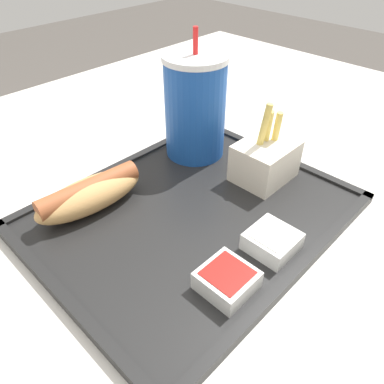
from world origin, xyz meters
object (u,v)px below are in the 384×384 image
(hot_dog_far, at_px, (90,194))
(sauce_cup_ketchup, at_px, (227,280))
(soda_cup, at_px, (195,107))
(sauce_cup_mayo, at_px, (272,241))
(fries_carton, at_px, (265,160))

(hot_dog_far, xyz_separation_m, sauce_cup_ketchup, (0.02, -0.21, -0.01))
(soda_cup, xyz_separation_m, sauce_cup_ketchup, (-0.17, -0.21, -0.06))
(sauce_cup_ketchup, bearing_deg, hot_dog_far, 96.64)
(sauce_cup_mayo, bearing_deg, hot_dog_far, 116.16)
(fries_carton, height_order, sauce_cup_mayo, fries_carton)
(soda_cup, height_order, sauce_cup_mayo, soda_cup)
(soda_cup, distance_m, hot_dog_far, 0.20)
(fries_carton, xyz_separation_m, sauce_cup_mayo, (-0.11, -0.09, -0.02))
(hot_dog_far, distance_m, fries_carton, 0.24)
(sauce_cup_mayo, xyz_separation_m, sauce_cup_ketchup, (-0.08, 0.00, 0.00))
(hot_dog_far, distance_m, sauce_cup_mayo, 0.23)
(hot_dog_far, relative_size, sauce_cup_mayo, 2.85)
(soda_cup, xyz_separation_m, fries_carton, (0.02, -0.12, -0.05))
(fries_carton, bearing_deg, hot_dog_far, 150.70)
(soda_cup, relative_size, hot_dog_far, 1.26)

